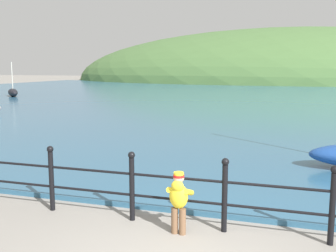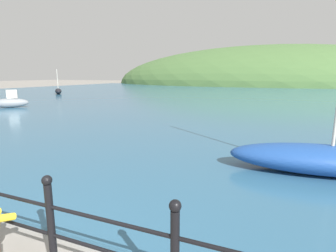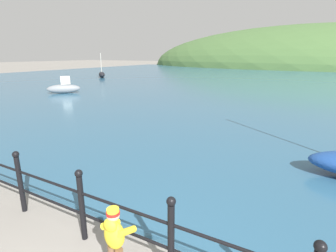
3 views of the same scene
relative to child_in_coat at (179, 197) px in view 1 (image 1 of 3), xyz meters
The scene contains 5 objects.
water 30.81m from the child_in_coat, 89.39° to the left, with size 80.00×60.00×0.10m, color #2D5B7A.
far_hillside 69.90m from the child_in_coat, 89.73° to the left, with size 80.78×44.43×19.04m.
iron_railing 0.74m from the child_in_coat, 23.97° to the left, with size 9.65×0.12×1.21m.
child_in_coat is the anchor object (origin of this frame).
boat_mid_harbor 30.98m from the child_in_coat, 133.31° to the left, with size 2.52×2.50×2.92m.
Camera 1 is at (1.29, -4.48, 2.62)m, focal length 42.00 mm.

